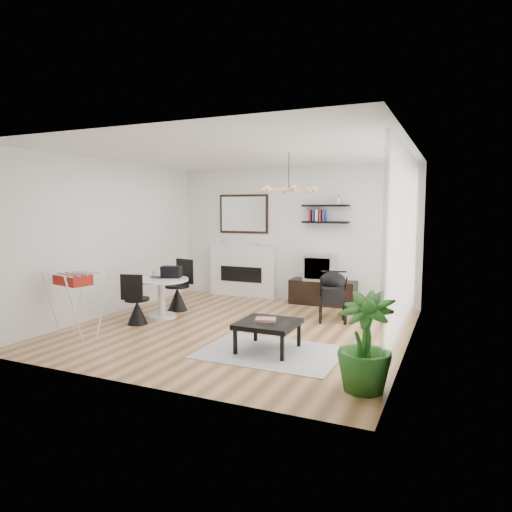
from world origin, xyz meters
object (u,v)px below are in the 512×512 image
at_px(drying_rack, 77,302).
at_px(dining_table, 162,292).
at_px(tv_console, 323,292).
at_px(crt_tv, 321,267).
at_px(coffee_table, 268,325).
at_px(potted_plant, 365,342).
at_px(fireplace, 243,264).
at_px(stroller, 332,297).

bearing_deg(drying_rack, dining_table, 84.93).
distance_m(tv_console, crt_tv, 0.50).
relative_size(tv_console, drying_rack, 1.35).
relative_size(coffee_table, potted_plant, 0.73).
bearing_deg(potted_plant, drying_rack, 175.33).
height_order(fireplace, drying_rack, fireplace).
height_order(coffee_table, potted_plant, potted_plant).
bearing_deg(coffee_table, tv_console, 92.51).
height_order(drying_rack, coffee_table, drying_rack).
height_order(tv_console, dining_table, dining_table).
bearing_deg(crt_tv, drying_rack, -126.41).
bearing_deg(stroller, crt_tv, 99.57).
bearing_deg(tv_console, coffee_table, -87.49).
xyz_separation_m(fireplace, drying_rack, (-0.89, -3.74, -0.19)).
distance_m(fireplace, stroller, 2.62).
relative_size(drying_rack, coffee_table, 1.26).
distance_m(stroller, potted_plant, 3.04).
height_order(fireplace, crt_tv, fireplace).
bearing_deg(tv_console, fireplace, 175.06).
height_order(tv_console, drying_rack, drying_rack).
xyz_separation_m(fireplace, potted_plant, (3.35, -4.09, -0.17)).
bearing_deg(fireplace, stroller, -28.71).
relative_size(tv_console, crt_tv, 2.19).
distance_m(drying_rack, coffee_table, 2.88).
height_order(fireplace, stroller, fireplace).
relative_size(dining_table, coffee_table, 1.23).
bearing_deg(fireplace, dining_table, -100.41).
height_order(tv_console, potted_plant, potted_plant).
xyz_separation_m(coffee_table, potted_plant, (1.40, -0.81, 0.16)).
height_order(tv_console, coffee_table, tv_console).
xyz_separation_m(dining_table, drying_rack, (-0.46, -1.43, 0.05)).
bearing_deg(drying_rack, tv_console, 65.99).
distance_m(dining_table, coffee_table, 2.56).
relative_size(crt_tv, drying_rack, 0.62).
height_order(crt_tv, stroller, crt_tv).
relative_size(crt_tv, potted_plant, 0.57).
xyz_separation_m(tv_console, potted_plant, (1.54, -3.93, 0.28)).
bearing_deg(crt_tv, tv_console, 3.50).
bearing_deg(fireplace, coffee_table, -59.32).
height_order(fireplace, potted_plant, fireplace).
relative_size(dining_table, stroller, 1.03).
xyz_separation_m(tv_console, drying_rack, (-2.70, -3.59, 0.26)).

